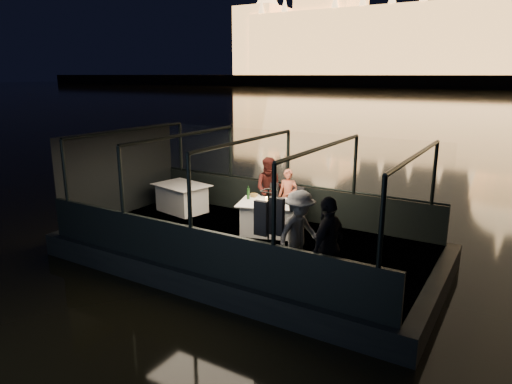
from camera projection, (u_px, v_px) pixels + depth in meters
The scene contains 27 objects.
river_water at pixel (500, 100), 76.91m from camera, with size 500.00×500.00×0.00m, color black.
boat_hull at pixel (247, 260), 10.64m from camera, with size 8.60×4.40×1.00m, color black.
boat_deck at pixel (247, 241), 10.52m from camera, with size 8.00×4.00×0.04m, color black.
gunwale_port at pixel (287, 201), 12.06m from camera, with size 8.00×0.08×0.90m, color black.
gunwale_starboard at pixel (191, 249), 8.75m from camera, with size 8.00×0.08×0.90m, color black.
cabin_glass_port at pixel (288, 158), 11.77m from camera, with size 8.00×0.02×1.40m, color #99B2B2, non-canonical shape.
cabin_glass_starboard at pixel (189, 191), 8.46m from camera, with size 8.00×0.02×1.40m, color #99B2B2, non-canonical shape.
cabin_roof_glass at pixel (247, 141), 9.94m from camera, with size 8.00×4.00×0.02m, color #99B2B2, non-canonical shape.
end_wall_fore at pixel (121, 172), 12.23m from camera, with size 0.02×4.00×2.30m, color black, non-canonical shape.
end_wall_aft at pixel (434, 220), 8.22m from camera, with size 0.02×4.00×2.30m, color black, non-canonical shape.
canopy_ribs at pixel (247, 191), 10.23m from camera, with size 8.00×4.00×2.30m, color black, non-canonical shape.
dining_table_central at pixel (270, 218), 10.85m from camera, with size 1.45×1.05×0.77m, color silver.
dining_table_aft at pixel (182, 198), 12.61m from camera, with size 1.46×1.05×0.77m, color silver.
chair_port_left at pixel (266, 205), 11.67m from camera, with size 0.47×0.47×1.00m, color black.
chair_port_right at pixel (293, 208), 11.39m from camera, with size 0.45×0.45×0.97m, color black.
coat_stand at pixel (268, 230), 8.46m from camera, with size 0.47×0.38×1.69m, color black, non-canonical shape.
person_woman_coral at pixel (288, 194), 11.55m from camera, with size 0.50×0.33×1.39m, color #D36B4C.
person_man_maroon at pixel (270, 192), 11.77m from camera, with size 0.80×0.62×1.66m, color #3D1411.
passenger_stripe at pixel (299, 232), 8.50m from camera, with size 1.07×0.60×1.65m, color silver.
passenger_dark at pixel (328, 246), 7.79m from camera, with size 1.02×0.43×1.74m, color black.
wine_bottle at pixel (248, 193), 11.02m from camera, with size 0.07×0.07×0.33m, color #143814.
bread_basket at pixel (254, 195), 11.27m from camera, with size 0.18×0.18×0.07m, color olive.
amber_candle at pixel (266, 199), 10.93m from camera, with size 0.06×0.06×0.08m, color #F29C3C.
plate_near at pixel (273, 202), 10.79m from camera, with size 0.25×0.25×0.02m, color silver.
plate_far at pixel (255, 196), 11.32m from camera, with size 0.26×0.26×0.02m, color silver.
wine_glass_white at pixel (249, 195), 11.05m from camera, with size 0.06×0.06×0.18m, color silver, non-canonical shape.
wine_glass_red at pixel (274, 196), 10.97m from camera, with size 0.07×0.07×0.21m, color white, non-canonical shape.
Camera 1 is at (5.31, -8.37, 4.20)m, focal length 32.00 mm.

